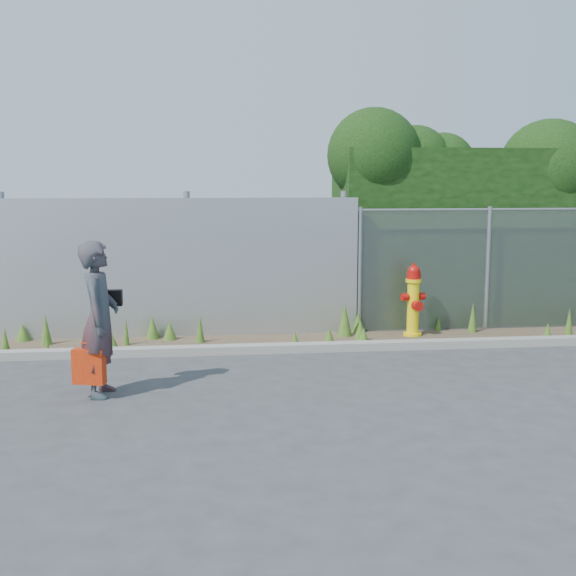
{
  "coord_description": "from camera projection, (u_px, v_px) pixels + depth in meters",
  "views": [
    {
      "loc": [
        -1.43,
        -8.35,
        2.46
      ],
      "look_at": [
        -0.3,
        1.4,
        1.0
      ],
      "focal_mm": 45.0,
      "sensor_mm": 36.0,
      "label": 1
    }
  ],
  "objects": [
    {
      "name": "chainlink_fence",
      "position": [
        548.0,
        268.0,
        12.01
      ],
      "size": [
        6.5,
        0.07,
        2.05
      ],
      "color": "gray",
      "rests_on": "ground"
    },
    {
      "name": "hedge",
      "position": [
        541.0,
        207.0,
        12.89
      ],
      "size": [
        7.55,
        2.03,
        3.69
      ],
      "color": "black",
      "rests_on": "ground"
    },
    {
      "name": "fire_hydrant",
      "position": [
        413.0,
        301.0,
        11.42
      ],
      "size": [
        0.39,
        0.35,
        1.18
      ],
      "rotation": [
        0.0,
        0.0,
        0.2
      ],
      "color": "yellow",
      "rests_on": "ground"
    },
    {
      "name": "corrugated_fence",
      "position": [
        87.0,
        269.0,
        11.15
      ],
      "size": [
        8.5,
        0.21,
        2.3
      ],
      "color": "#A3A6A9",
      "rests_on": "ground"
    },
    {
      "name": "red_tote_bag",
      "position": [
        89.0,
        366.0,
        8.15
      ],
      "size": [
        0.36,
        0.13,
        0.48
      ],
      "rotation": [
        0.0,
        0.0,
        -0.26
      ],
      "color": "red"
    },
    {
      "name": "black_shoulder_bag",
      "position": [
        111.0,
        298.0,
        8.48
      ],
      "size": [
        0.25,
        0.1,
        0.19
      ],
      "rotation": [
        0.0,
        0.0,
        -0.04
      ],
      "color": "black"
    },
    {
      "name": "curb",
      "position": [
        305.0,
        347.0,
        10.49
      ],
      "size": [
        16.0,
        0.22,
        0.12
      ],
      "primitive_type": "cube",
      "color": "gray",
      "rests_on": "ground"
    },
    {
      "name": "woman",
      "position": [
        99.0,
        319.0,
        8.24
      ],
      "size": [
        0.47,
        0.68,
        1.79
      ],
      "primitive_type": "imported",
      "rotation": [
        0.0,
        0.0,
        1.5
      ],
      "color": "#0F5A60",
      "rests_on": "ground"
    },
    {
      "name": "ground",
      "position": [
        326.0,
        386.0,
        8.73
      ],
      "size": [
        80.0,
        80.0,
        0.0
      ],
      "primitive_type": "plane",
      "color": "#3A3A3C",
      "rests_on": "ground"
    },
    {
      "name": "weed_strip",
      "position": [
        291.0,
        332.0,
        11.17
      ],
      "size": [
        16.0,
        1.28,
        0.55
      ],
      "color": "#4D3C2C",
      "rests_on": "ground"
    }
  ]
}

